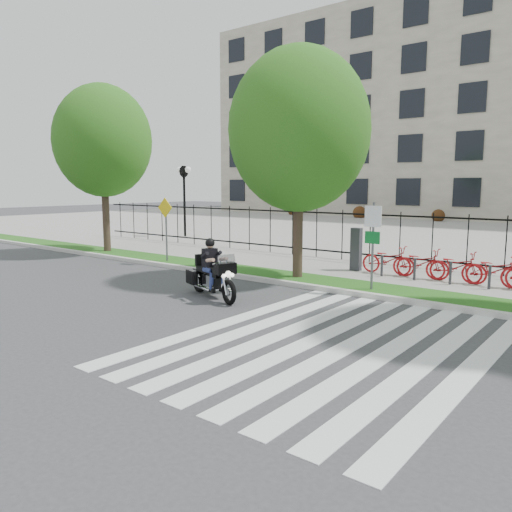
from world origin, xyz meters
The scene contains 13 objects.
ground centered at (0.00, 0.00, 0.00)m, with size 120.00×120.00×0.00m, color #353537.
curb centered at (0.00, 4.10, 0.07)m, with size 60.00×0.20×0.15m, color beige.
grass_verge centered at (0.00, 4.95, 0.07)m, with size 60.00×1.50×0.15m, color #215214.
sidewalk centered at (0.00, 7.45, 0.07)m, with size 60.00×3.50×0.15m, color gray.
plaza centered at (0.00, 25.00, 0.05)m, with size 80.00×34.00×0.10m, color gray.
crosswalk_stripes centered at (4.83, 0.00, 0.01)m, with size 5.70×8.00×0.01m, color silver, non-canonical shape.
iron_fence centered at (0.00, 9.20, 1.15)m, with size 30.00×0.06×2.00m, color black, non-canonical shape.
lamp_post_left centered at (-12.00, 12.00, 3.21)m, with size 1.06×0.70×4.25m.
street_tree_0 centered at (-9.70, 4.95, 5.05)m, with size 4.30×4.30×7.38m.
street_tree_1 centered at (0.68, 4.95, 4.83)m, with size 4.49×4.49×7.27m.
sign_pole_regulatory centered at (3.47, 4.58, 1.74)m, with size 0.50×0.09×2.50m.
sign_pole_warning centered at (-5.27, 4.58, 1.74)m, with size 0.78×0.09×2.49m.
motorcycle_rider centered at (0.19, 1.43, 0.67)m, with size 2.47×1.30×2.00m.
Camera 1 is at (9.61, -8.53, 3.14)m, focal length 35.00 mm.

